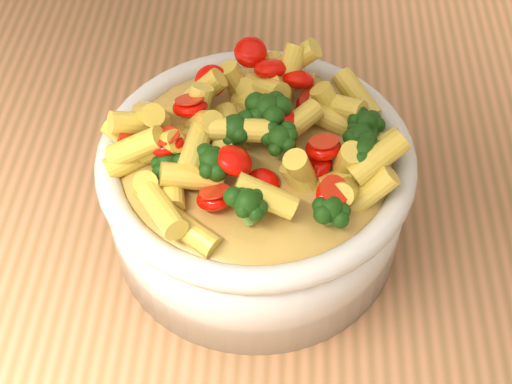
{
  "coord_description": "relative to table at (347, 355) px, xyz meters",
  "views": [
    {
      "loc": [
        -0.06,
        -0.3,
        1.36
      ],
      "look_at": [
        -0.08,
        0.05,
        0.95
      ],
      "focal_mm": 50.0,
      "sensor_mm": 36.0,
      "label": 1
    }
  ],
  "objects": [
    {
      "name": "serving_bowl",
      "position": [
        -0.08,
        0.05,
        0.15
      ],
      "size": [
        0.23,
        0.23,
        0.1
      ],
      "color": "silver",
      "rests_on": "table"
    },
    {
      "name": "pasta_salad",
      "position": [
        -0.08,
        0.05,
        0.21
      ],
      "size": [
        0.18,
        0.18,
        0.04
      ],
      "color": "#E6C048",
      "rests_on": "serving_bowl"
    },
    {
      "name": "table",
      "position": [
        0.0,
        0.0,
        0.0
      ],
      "size": [
        1.2,
        0.8,
        0.9
      ],
      "color": "#B2744C",
      "rests_on": "ground"
    }
  ]
}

